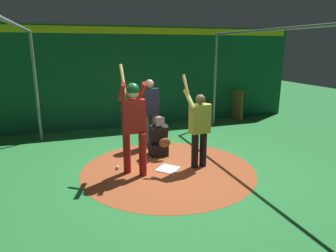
# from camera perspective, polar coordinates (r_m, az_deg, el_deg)

# --- Properties ---
(ground_plane) EXTENTS (27.65, 27.65, 0.00)m
(ground_plane) POSITION_cam_1_polar(r_m,az_deg,el_deg) (6.45, -0.00, -8.18)
(ground_plane) COLOR #287A38
(dirt_circle) EXTENTS (3.65, 3.65, 0.01)m
(dirt_circle) POSITION_cam_1_polar(r_m,az_deg,el_deg) (6.45, -0.00, -8.16)
(dirt_circle) COLOR #9E4C28
(dirt_circle) RESTS_ON ground
(home_plate) EXTENTS (0.59, 0.59, 0.01)m
(home_plate) POSITION_cam_1_polar(r_m,az_deg,el_deg) (6.45, -0.00, -8.08)
(home_plate) COLOR white
(home_plate) RESTS_ON dirt_circle
(batter) EXTENTS (0.68, 0.49, 2.18)m
(batter) POSITION_cam_1_polar(r_m,az_deg,el_deg) (5.92, -6.56, 1.22)
(batter) COLOR maroon
(batter) RESTS_ON ground
(catcher) EXTENTS (0.58, 0.40, 0.97)m
(catcher) POSITION_cam_1_polar(r_m,az_deg,el_deg) (7.12, -1.73, -2.69)
(catcher) COLOR black
(catcher) RESTS_ON ground
(umpire) EXTENTS (0.22, 0.49, 1.73)m
(umpire) POSITION_cam_1_polar(r_m,az_deg,el_deg) (7.68, -3.45, 3.16)
(umpire) COLOR #4C4C51
(umpire) RESTS_ON ground
(visitor) EXTENTS (0.54, 0.52, 1.96)m
(visitor) POSITION_cam_1_polar(r_m,az_deg,el_deg) (6.34, 5.92, 0.02)
(visitor) COLOR black
(visitor) RESTS_ON ground
(back_wall) EXTENTS (0.22, 11.65, 3.14)m
(back_wall) POSITION_cam_1_polar(r_m,az_deg,el_deg) (9.79, -7.49, 9.18)
(back_wall) COLOR #145133
(back_wall) RESTS_ON ground
(cage_frame) EXTENTS (6.40, 5.42, 2.93)m
(cage_frame) POSITION_cam_1_polar(r_m,az_deg,el_deg) (5.96, -0.00, 10.80)
(cage_frame) COLOR gray
(cage_frame) RESTS_ON ground
(bat_rack) EXTENTS (0.94, 0.21, 1.05)m
(bat_rack) POSITION_cam_1_polar(r_m,az_deg,el_deg) (11.11, 12.60, 3.92)
(bat_rack) COLOR olive
(bat_rack) RESTS_ON ground
(baseball_0) EXTENTS (0.07, 0.07, 0.07)m
(baseball_0) POSITION_cam_1_polar(r_m,az_deg,el_deg) (6.54, -9.52, -7.67)
(baseball_0) COLOR white
(baseball_0) RESTS_ON dirt_circle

